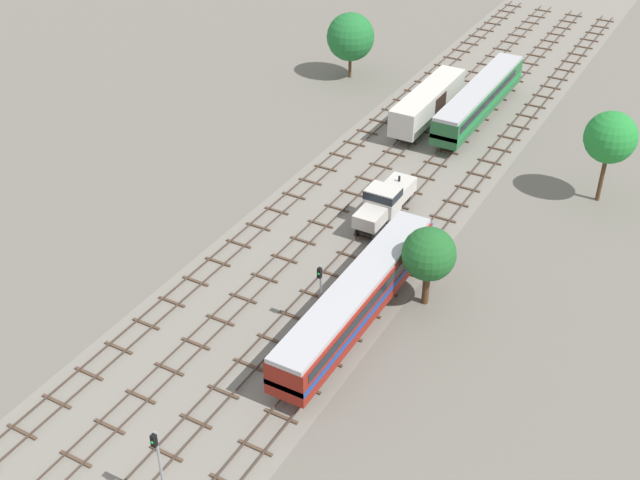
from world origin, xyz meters
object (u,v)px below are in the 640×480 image
diesel_railcar_centre_left_midfar (479,98)px  signal_post_near (320,289)px  signal_post_nearest (159,460)px  shunter_loco_centre_left_near (385,201)px  freight_boxcar_left_mid (428,102)px  diesel_railcar_centre_nearest (357,298)px

diesel_railcar_centre_left_midfar → signal_post_near: bearing=-86.7°
signal_post_nearest → shunter_loco_centre_left_near: bearing=93.8°
shunter_loco_centre_left_near → freight_boxcar_left_mid: bearing=102.6°
shunter_loco_centre_left_near → diesel_railcar_centre_nearest: bearing=-72.3°
signal_post_nearest → signal_post_near: 17.95m
diesel_railcar_centre_nearest → signal_post_near: (-2.23, -1.29, 0.81)m
diesel_railcar_centre_left_midfar → signal_post_nearest: signal_post_nearest is taller
shunter_loco_centre_left_near → freight_boxcar_left_mid: 20.36m
shunter_loco_centre_left_near → signal_post_near: 15.51m
diesel_railcar_centre_nearest → signal_post_near: signal_post_near is taller
freight_boxcar_left_mid → signal_post_nearest: signal_post_nearest is taller
diesel_railcar_centre_left_midfar → signal_post_near: (2.23, -38.46, 0.81)m
diesel_railcar_centre_left_midfar → freight_boxcar_left_mid: bearing=-143.4°
freight_boxcar_left_mid → signal_post_near: bearing=-79.2°
freight_boxcar_left_mid → signal_post_near: signal_post_near is taller
shunter_loco_centre_left_near → freight_boxcar_left_mid: (-4.45, 19.86, 0.44)m
freight_boxcar_left_mid → signal_post_nearest: size_ratio=2.44×
freight_boxcar_left_mid → signal_post_near: 35.79m
diesel_railcar_centre_nearest → signal_post_nearest: bearing=-96.6°
freight_boxcar_left_mid → diesel_railcar_centre_left_midfar: bearing=36.6°
diesel_railcar_centre_nearest → freight_boxcar_left_mid: (-8.91, 33.86, -0.15)m
shunter_loco_centre_left_near → freight_boxcar_left_mid: size_ratio=0.60×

